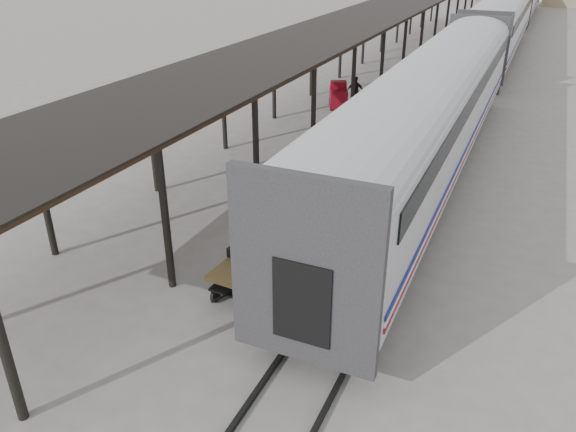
% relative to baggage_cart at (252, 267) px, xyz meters
% --- Properties ---
extents(ground, '(160.00, 160.00, 0.00)m').
position_rel_baggage_cart_xyz_m(ground, '(-0.65, 1.24, -0.65)').
color(ground, slate).
rests_on(ground, ground).
extents(train, '(3.45, 76.01, 4.01)m').
position_rel_baggage_cart_xyz_m(train, '(2.54, 35.04, 2.04)').
color(train, silver).
rests_on(train, ground).
extents(canopy, '(4.90, 64.30, 4.15)m').
position_rel_baggage_cart_xyz_m(canopy, '(-4.05, 25.24, 3.36)').
color(canopy, '#422B19').
rests_on(canopy, ground).
extents(rails, '(1.54, 150.00, 0.12)m').
position_rel_baggage_cart_xyz_m(rails, '(2.55, 35.24, -0.59)').
color(rails, black).
rests_on(rails, ground).
extents(baggage_cart, '(1.43, 2.49, 0.86)m').
position_rel_baggage_cart_xyz_m(baggage_cart, '(0.00, 0.00, 0.00)').
color(baggage_cart, brown).
rests_on(baggage_cart, ground).
extents(suitcase_stack, '(1.29, 1.13, 0.57)m').
position_rel_baggage_cart_xyz_m(suitcase_stack, '(-0.14, 0.36, 0.41)').
color(suitcase_stack, '#3B3B3E').
rests_on(suitcase_stack, baggage_cart).
extents(luggage_tug, '(1.43, 1.75, 1.34)m').
position_rel_baggage_cart_xyz_m(luggage_tug, '(-3.80, 17.47, -0.04)').
color(luggage_tug, maroon).
rests_on(luggage_tug, ground).
extents(porter, '(0.73, 0.84, 1.93)m').
position_rel_baggage_cart_xyz_m(porter, '(0.25, -0.65, 1.18)').
color(porter, navy).
rests_on(porter, baggage_cart).
extents(pedestrian, '(0.95, 0.44, 1.59)m').
position_rel_baggage_cart_xyz_m(pedestrian, '(-3.07, 18.17, 0.15)').
color(pedestrian, black).
rests_on(pedestrian, ground).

